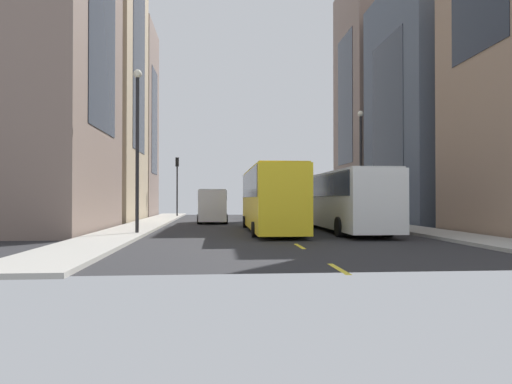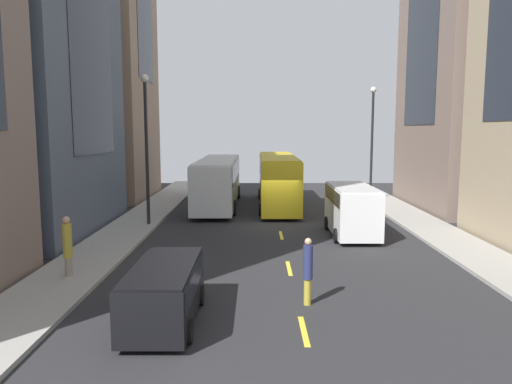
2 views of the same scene
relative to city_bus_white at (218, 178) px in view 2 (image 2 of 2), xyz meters
name	(u,v)px [view 2 (image 2 of 2)]	position (x,y,z in m)	size (l,w,h in m)	color
ground_plane	(278,224)	(3.99, -6.75, -2.01)	(43.18, 43.18, 0.00)	#28282B
sidewalk_west	(136,223)	(-4.23, -6.75, -1.93)	(2.74, 44.00, 0.15)	#9E9B93
sidewalk_east	(421,223)	(12.21, -6.75, -1.93)	(2.74, 44.00, 0.15)	#9E9B93
lane_stripe_1	(304,331)	(3.99, -21.75, -2.00)	(0.16, 2.00, 0.01)	yellow
lane_stripe_2	(289,268)	(3.99, -15.75, -2.00)	(0.16, 2.00, 0.01)	yellow
lane_stripe_3	(281,235)	(3.99, -9.75, -2.00)	(0.16, 2.00, 0.01)	yellow
lane_stripe_4	(276,215)	(3.99, -3.75, -2.00)	(0.16, 2.00, 0.01)	yellow
lane_stripe_5	(273,201)	(3.99, 2.25, -2.00)	(0.16, 2.00, 0.01)	yellow
lane_stripe_6	(271,191)	(3.99, 8.25, -2.00)	(0.16, 2.00, 0.01)	yellow
lane_stripe_7	(269,184)	(3.99, 14.25, -2.00)	(0.16, 2.00, 0.01)	yellow
building_west_1	(15,56)	(-9.80, -8.52, 7.18)	(8.07, 11.60, 18.37)	#4C5666
building_east_2	(483,19)	(17.79, -0.79, 10.73)	(8.10, 11.20, 25.49)	#7A665B
city_bus_white	(218,178)	(0.00, 0.00, 0.00)	(2.81, 12.79, 3.35)	silver
streetcar_yellow	(277,176)	(4.22, -0.07, 0.11)	(2.70, 12.35, 3.59)	yellow
delivery_van_white	(352,207)	(7.58, -9.84, -0.50)	(2.25, 5.09, 2.58)	white
car_black_0	(164,289)	(0.10, -21.13, -1.03)	(1.92, 4.40, 1.67)	black
pedestrian_crossing_near	(308,269)	(4.29, -19.73, -0.87)	(0.30, 0.30, 2.12)	gold
pedestrian_waiting_curb	(67,244)	(-4.11, -17.23, -0.69)	(0.33, 0.33, 2.20)	gray
streetlamp_near	(372,133)	(11.34, 2.12, 3.17)	(0.44, 0.44, 8.39)	black
streetlamp_far	(146,135)	(-3.36, -7.39, 3.10)	(0.44, 0.44, 8.25)	black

